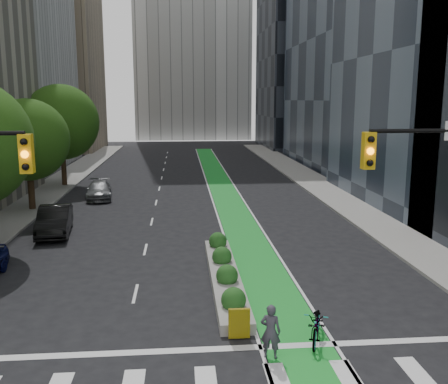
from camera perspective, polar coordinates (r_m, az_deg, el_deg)
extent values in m
plane|color=black|center=(15.25, -2.19, -19.69)|extent=(160.00, 160.00, 0.00)
cube|color=gray|center=(40.49, -20.96, -0.98)|extent=(3.60, 90.00, 0.15)
cube|color=gray|center=(40.84, 12.77, -0.45)|extent=(3.60, 90.00, 0.15)
cube|color=green|center=(43.99, -0.23, 0.50)|extent=(2.20, 70.00, 0.01)
cube|color=tan|center=(81.68, -19.30, 13.71)|extent=(14.00, 16.00, 26.00)
cube|color=black|center=(83.98, 9.53, 14.73)|extent=(14.00, 18.00, 28.00)
cylinder|color=black|center=(37.07, -21.24, 1.39)|extent=(0.44, 0.44, 4.48)
sphere|color=#1E490F|center=(36.77, -21.52, 5.58)|extent=(5.60, 5.60, 5.60)
cylinder|color=black|center=(46.62, -17.90, 3.76)|extent=(0.44, 0.44, 5.15)
sphere|color=#1E490F|center=(46.39, -18.12, 7.59)|extent=(6.60, 6.60, 6.60)
cube|color=gold|center=(14.34, -21.64, 4.08)|extent=(0.34, 0.28, 1.05)
sphere|color=orange|center=(14.18, -21.83, 4.01)|extent=(0.20, 0.20, 0.20)
cube|color=gold|center=(14.73, 16.18, 4.56)|extent=(0.34, 0.28, 1.05)
sphere|color=orange|center=(14.58, 16.40, 4.49)|extent=(0.20, 0.20, 0.20)
cube|color=gray|center=(21.58, 0.10, -9.73)|extent=(1.20, 10.00, 0.40)
cube|color=yellow|center=(16.67, 1.74, -14.77)|extent=(0.70, 0.12, 1.00)
sphere|color=#194C19|center=(18.17, 1.10, -12.21)|extent=(0.90, 0.90, 0.90)
sphere|color=#194C19|center=(20.49, 0.35, -9.51)|extent=(0.90, 0.90, 0.90)
sphere|color=#194C19|center=(22.85, -0.24, -7.37)|extent=(0.90, 0.90, 0.90)
sphere|color=#194C19|center=(25.23, -0.71, -5.63)|extent=(0.90, 0.90, 0.90)
imported|color=gray|center=(16.85, 10.57, -14.64)|extent=(1.41, 2.26, 1.12)
imported|color=#3D3944|center=(15.54, 5.35, -15.57)|extent=(0.72, 0.59, 1.70)
imported|color=black|center=(30.37, -18.80, -3.10)|extent=(2.35, 5.11, 1.62)
imported|color=#56585B|center=(40.22, -14.08, 0.20)|extent=(2.47, 4.85, 1.35)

